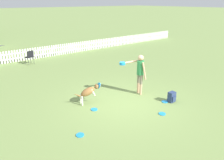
{
  "coord_description": "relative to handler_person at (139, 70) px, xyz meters",
  "views": [
    {
      "loc": [
        -5.14,
        -5.69,
        3.72
      ],
      "look_at": [
        -0.19,
        0.57,
        0.8
      ],
      "focal_mm": 35.0,
      "sensor_mm": 36.0,
      "label": 1
    }
  ],
  "objects": [
    {
      "name": "frisbee_far_scatter",
      "position": [
        0.24,
        -1.23,
        -1.04
      ],
      "size": [
        0.24,
        0.24,
        0.02
      ],
      "color": "#1E8CD8",
      "rests_on": "ground_plane"
    },
    {
      "name": "frisbee_near_handler",
      "position": [
        -2.27,
        -0.06,
        -1.04
      ],
      "size": [
        0.24,
        0.24,
        0.02
      ],
      "color": "#1E8CD8",
      "rests_on": "ground_plane"
    },
    {
      "name": "picket_fence",
      "position": [
        -0.98,
        8.49,
        -0.67
      ],
      "size": [
        27.5,
        0.04,
        0.76
      ],
      "color": "white",
      "rests_on": "ground_plane"
    },
    {
      "name": "leaping_dog",
      "position": [
        -2.11,
        0.53,
        -0.57
      ],
      "size": [
        1.07,
        0.47,
        0.77
      ],
      "rotation": [
        0.0,
        0.0,
        -1.82
      ],
      "color": "olive",
      "rests_on": "ground_plane"
    },
    {
      "name": "backpack_on_grass",
      "position": [
        0.46,
        -1.38,
        -0.85
      ],
      "size": [
        0.28,
        0.24,
        0.41
      ],
      "color": "navy",
      "rests_on": "ground_plane"
    },
    {
      "name": "folding_chair_blue_left",
      "position": [
        -2.0,
        7.37,
        -0.54
      ],
      "size": [
        0.51,
        0.53,
        0.86
      ],
      "rotation": [
        0.0,
        0.0,
        3.37
      ],
      "color": "#333338",
      "rests_on": "ground_plane"
    },
    {
      "name": "frisbee_near_dog",
      "position": [
        -3.49,
        -1.13,
        -1.04
      ],
      "size": [
        0.24,
        0.24,
        0.02
      ],
      "color": "#1E8CD8",
      "rests_on": "ground_plane"
    },
    {
      "name": "frisbee_midfield",
      "position": [
        -0.6,
        -1.79,
        -1.04
      ],
      "size": [
        0.24,
        0.24,
        0.02
      ],
      "color": "#1E8CD8",
      "rests_on": "ground_plane"
    },
    {
      "name": "handler_person",
      "position": [
        0.0,
        0.0,
        0.0
      ],
      "size": [
        0.91,
        0.84,
        1.67
      ],
      "rotation": [
        0.0,
        0.0,
        1.32
      ],
      "color": "tan",
      "rests_on": "ground_plane"
    },
    {
      "name": "ground_plane",
      "position": [
        -0.98,
        -0.28,
        -1.05
      ],
      "size": [
        240.0,
        240.0,
        0.0
      ],
      "primitive_type": "plane",
      "color": "olive"
    }
  ]
}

